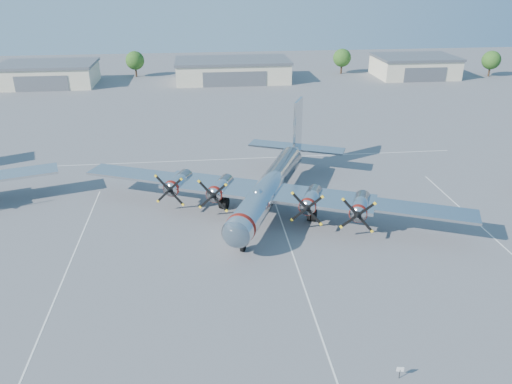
{
  "coord_description": "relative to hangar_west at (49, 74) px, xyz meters",
  "views": [
    {
      "loc": [
        -8.6,
        -45.68,
        26.41
      ],
      "look_at": [
        -2.76,
        5.46,
        3.2
      ],
      "focal_mm": 35.0,
      "sensor_mm": 36.0,
      "label": 1
    }
  ],
  "objects": [
    {
      "name": "hangar_east",
      "position": [
        93.0,
        0.0,
        0.0
      ],
      "size": [
        20.6,
        14.6,
        5.4
      ],
      "color": "beige",
      "rests_on": "ground"
    },
    {
      "name": "tree_east",
      "position": [
        75.0,
        6.04,
        1.51
      ],
      "size": [
        4.8,
        4.8,
        6.64
      ],
      "color": "#382619",
      "rests_on": "ground"
    },
    {
      "name": "tree_far_east",
      "position": [
        113.0,
        -1.96,
        1.51
      ],
      "size": [
        4.8,
        4.8,
        6.64
      ],
      "color": "#382619",
      "rests_on": "ground"
    },
    {
      "name": "ground",
      "position": [
        45.0,
        -81.96,
        -2.71
      ],
      "size": [
        260.0,
        260.0,
        0.0
      ],
      "primitive_type": "plane",
      "color": "#5D5D60",
      "rests_on": "ground"
    },
    {
      "name": "hangar_center",
      "position": [
        45.0,
        -0.0,
        -0.0
      ],
      "size": [
        28.6,
        14.6,
        5.4
      ],
      "color": "beige",
      "rests_on": "ground"
    },
    {
      "name": "main_bomber_b29",
      "position": [
        44.38,
        -74.11,
        -2.71
      ],
      "size": [
        54.14,
        46.79,
        10.05
      ],
      "primitive_type": null,
      "rotation": [
        0.0,
        0.0,
        -0.42
      ],
      "color": "silver",
      "rests_on": "ground"
    },
    {
      "name": "tree_west",
      "position": [
        20.0,
        8.04,
        1.51
      ],
      "size": [
        4.8,
        4.8,
        6.64
      ],
      "color": "#382619",
      "rests_on": "ground"
    },
    {
      "name": "hangar_west",
      "position": [
        0.0,
        0.0,
        0.0
      ],
      "size": [
        22.6,
        14.6,
        5.4
      ],
      "color": "beige",
      "rests_on": "ground"
    },
    {
      "name": "info_placard",
      "position": [
        49.44,
        -102.33,
        -2.02
      ],
      "size": [
        0.52,
        0.12,
        0.98
      ],
      "rotation": [
        0.0,
        0.0,
        -0.16
      ],
      "color": "black",
      "rests_on": "ground"
    },
    {
      "name": "parking_lines",
      "position": [
        45.0,
        -83.71,
        -2.71
      ],
      "size": [
        60.0,
        50.08,
        0.01
      ],
      "color": "silver",
      "rests_on": "ground"
    }
  ]
}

